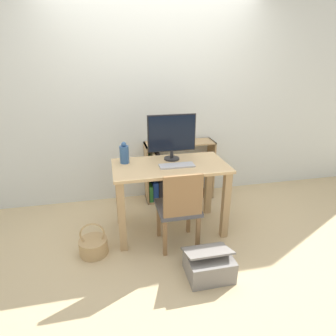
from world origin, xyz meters
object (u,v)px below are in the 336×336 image
bookshelf (168,174)px  keyboard (177,166)px  vase (124,154)px  chair (179,207)px  storage_box (209,264)px  basket (93,246)px  monitor (172,135)px

bookshelf → keyboard: bearing=-96.1°
vase → bookshelf: vase is taller
chair → storage_box: 0.57m
chair → basket: 0.91m
monitor → basket: monitor is taller
keyboard → bookshelf: keyboard is taller
bookshelf → chair: bearing=-96.5°
monitor → storage_box: monitor is taller
vase → bookshelf: 0.96m
vase → chair: vase is taller
chair → basket: bearing=174.3°
vase → chair: size_ratio=0.27×
vase → basket: bearing=-132.1°
chair → bookshelf: (0.12, 1.05, -0.10)m
bookshelf → vase: bearing=-135.6°
keyboard → vase: 0.55m
monitor → keyboard: bearing=-89.3°
storage_box → keyboard: bearing=99.5°
basket → storage_box: basket is taller
monitor → storage_box: size_ratio=1.29×
chair → vase: bearing=133.3°
basket → chair: bearing=-4.8°
bookshelf → storage_box: bearing=-88.7°
keyboard → bookshelf: size_ratio=0.39×
chair → basket: chair is taller
bookshelf → basket: bearing=-134.2°
keyboard → chair: (-0.04, -0.27, -0.32)m
basket → bookshelf: bearing=45.8°
monitor → storage_box: (0.12, -0.92, -0.92)m
basket → storage_box: size_ratio=0.86×
monitor → chair: size_ratio=0.61×
vase → storage_box: (0.62, -0.91, -0.75)m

